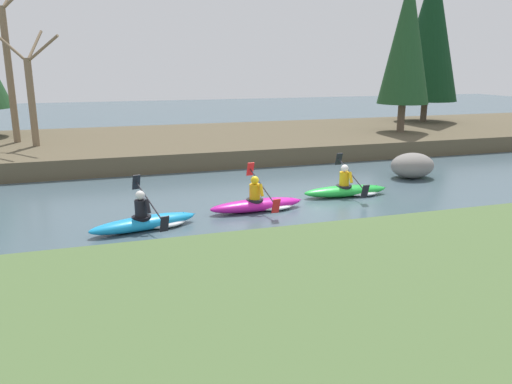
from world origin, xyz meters
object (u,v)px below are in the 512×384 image
object	(u,v)px
kayaker_lead	(349,190)
kayaker_middle	(260,204)
kayaker_trailing	(148,221)
boulder_midstream	(412,166)

from	to	relation	value
kayaker_lead	kayaker_middle	distance (m)	3.19
kayaker_lead	kayaker_middle	bearing A→B (deg)	-165.23
kayaker_middle	kayaker_trailing	xyz separation A→B (m)	(-3.16, -0.69, 0.00)
boulder_midstream	kayaker_middle	bearing A→B (deg)	-160.45
kayaker_trailing	kayaker_middle	bearing A→B (deg)	-1.87
kayaker_lead	kayaker_trailing	distance (m)	6.43
kayaker_lead	kayaker_trailing	world-z (taller)	same
kayaker_trailing	boulder_midstream	distance (m)	10.13
kayaker_middle	boulder_midstream	distance (m)	6.91
boulder_midstream	kayaker_trailing	bearing A→B (deg)	-162.78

